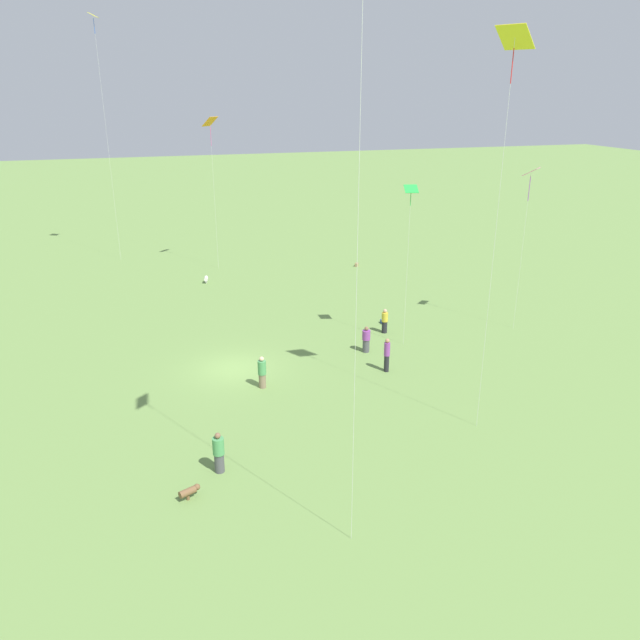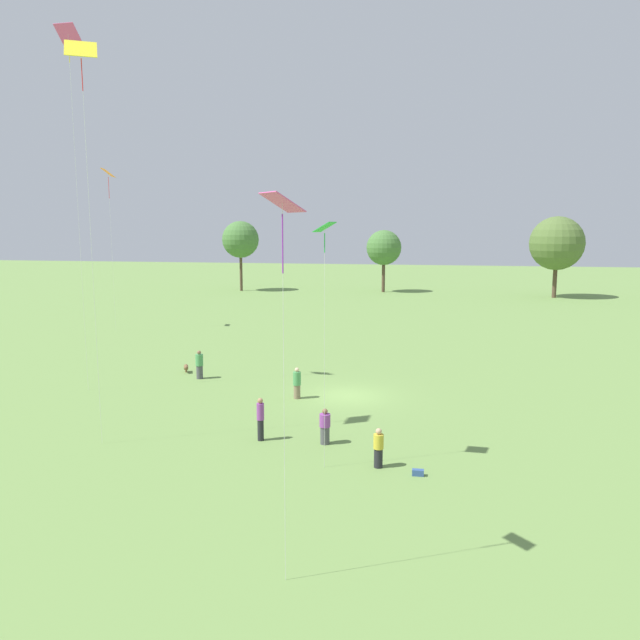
# 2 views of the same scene
# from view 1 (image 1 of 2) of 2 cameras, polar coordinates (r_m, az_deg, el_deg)

# --- Properties ---
(ground_plane) EXTENTS (240.00, 240.00, 0.00)m
(ground_plane) POSITION_cam_1_polar(r_m,az_deg,el_deg) (34.68, -7.85, -4.45)
(ground_plane) COLOR #6B8E47
(person_0) EXTENTS (0.49, 0.49, 1.57)m
(person_0) POSITION_cam_1_polar(r_m,az_deg,el_deg) (39.31, 5.93, -0.10)
(person_0) COLOR #232328
(person_0) RESTS_ON ground_plane
(person_1) EXTENTS (0.59, 0.59, 1.72)m
(person_1) POSITION_cam_1_polar(r_m,az_deg,el_deg) (32.09, -5.32, -4.79)
(person_1) COLOR #847056
(person_1) RESTS_ON ground_plane
(person_2) EXTENTS (0.64, 0.64, 1.76)m
(person_2) POSITION_cam_1_polar(r_m,az_deg,el_deg) (25.64, -9.25, -11.90)
(person_2) COLOR #4C4C51
(person_2) RESTS_ON ground_plane
(person_3) EXTENTS (0.41, 0.41, 1.92)m
(person_3) POSITION_cam_1_polar(r_m,az_deg,el_deg) (33.87, 6.13, -3.17)
(person_3) COLOR #232328
(person_3) RESTS_ON ground_plane
(person_4) EXTENTS (0.64, 0.64, 1.57)m
(person_4) POSITION_cam_1_polar(r_m,az_deg,el_deg) (36.35, 4.24, -1.81)
(person_4) COLOR #4C4C51
(person_4) RESTS_ON ground_plane
(kite_0) EXTENTS (1.53, 1.42, 16.63)m
(kite_0) POSITION_cam_1_polar(r_m,az_deg,el_deg) (26.06, 17.28, 22.33)
(kite_0) COLOR yellow
(kite_0) RESTS_ON ground_plane
(kite_1) EXTENTS (1.24, 1.25, 10.12)m
(kite_1) POSITION_cam_1_polar(r_m,az_deg,el_deg) (39.80, 18.69, 12.21)
(kite_1) COLOR #E54C99
(kite_1) RESTS_ON ground_plane
(kite_3) EXTENTS (0.92, 0.87, 20.14)m
(kite_3) POSITION_cam_1_polar(r_m,az_deg,el_deg) (57.65, -19.84, 23.15)
(kite_3) COLOR yellow
(kite_3) RESTS_ON ground_plane
(kite_5) EXTENTS (1.40, 1.39, 12.41)m
(kite_5) POSITION_cam_1_polar(r_m,az_deg,el_deg) (52.57, -10.00, 17.04)
(kite_5) COLOR orange
(kite_5) RESTS_ON ground_plane
(kite_6) EXTENTS (0.82, 0.88, 9.46)m
(kite_6) POSITION_cam_1_polar(r_m,az_deg,el_deg) (35.58, 8.30, 11.11)
(kite_6) COLOR green
(kite_6) RESTS_ON ground_plane
(dog_0) EXTENTS (0.70, 0.38, 0.53)m
(dog_0) POSITION_cam_1_polar(r_m,az_deg,el_deg) (50.30, -10.37, 3.75)
(dog_0) COLOR silver
(dog_0) RESTS_ON ground_plane
(dog_1) EXTENTS (0.53, 0.84, 0.50)m
(dog_1) POSITION_cam_1_polar(r_m,az_deg,el_deg) (24.64, -11.83, -15.07)
(dog_1) COLOR brown
(dog_1) RESTS_ON ground_plane
(picnic_bag_0) EXTENTS (0.44, 0.22, 0.24)m
(picnic_bag_0) POSITION_cam_1_polar(r_m,az_deg,el_deg) (41.07, 5.76, -0.16)
(picnic_bag_0) COLOR #33518C
(picnic_bag_0) RESTS_ON ground_plane
(picnic_bag_1) EXTENTS (0.43, 0.41, 0.30)m
(picnic_bag_1) POSITION_cam_1_polar(r_m,az_deg,el_deg) (54.34, 3.36, 5.07)
(picnic_bag_1) COLOR #A58459
(picnic_bag_1) RESTS_ON ground_plane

